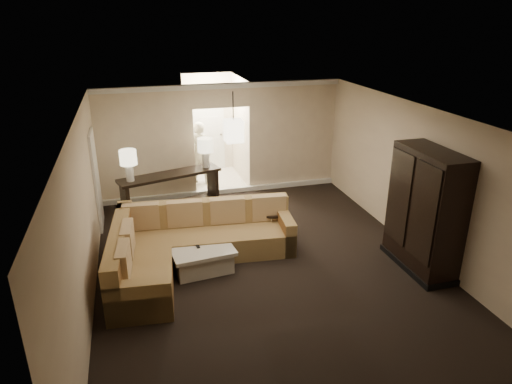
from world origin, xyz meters
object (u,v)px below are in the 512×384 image
object	(u,v)px
coffee_table	(200,255)
person	(200,150)
console_table	(171,189)
sectional_sofa	(187,245)
armoire	(424,214)
drink_table	(273,220)

from	to	relation	value
coffee_table	person	bearing A→B (deg)	80.72
console_table	person	distance (m)	1.96
sectional_sofa	coffee_table	bearing A→B (deg)	-20.84
armoire	drink_table	xyz separation A→B (m)	(-2.23, 1.78, -0.64)
console_table	armoire	world-z (taller)	armoire
coffee_table	person	world-z (taller)	person
console_table	sectional_sofa	bearing A→B (deg)	-105.86
console_table	armoire	bearing A→B (deg)	-59.04
armoire	person	size ratio (longest dim) A/B	1.17
coffee_table	armoire	size ratio (longest dim) A/B	0.54
coffee_table	drink_table	bearing A→B (deg)	23.13
person	armoire	bearing A→B (deg)	143.79
coffee_table	armoire	xyz separation A→B (m)	(3.84, -1.10, 0.84)
console_table	armoire	size ratio (longest dim) A/B	1.09
coffee_table	armoire	world-z (taller)	armoire
armoire	person	distance (m)	6.29
sectional_sofa	person	world-z (taller)	person
sectional_sofa	console_table	xyz separation A→B (m)	(-0.01, 2.58, 0.15)
coffee_table	person	xyz separation A→B (m)	(0.71, 4.36, 0.72)
sectional_sofa	coffee_table	xyz separation A→B (m)	(0.22, -0.11, -0.17)
sectional_sofa	person	bearing A→B (deg)	83.09
console_table	drink_table	bearing A→B (deg)	-63.49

